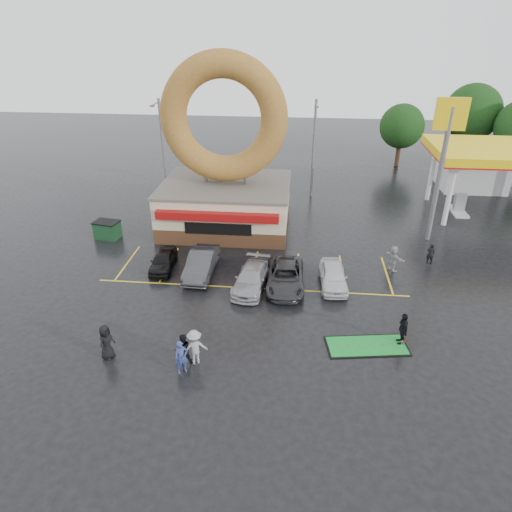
# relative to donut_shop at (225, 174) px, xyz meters

# --- Properties ---
(ground) EXTENTS (120.00, 120.00, 0.00)m
(ground) POSITION_rel_donut_shop_xyz_m (3.00, -12.97, -4.46)
(ground) COLOR black
(ground) RESTS_ON ground
(donut_shop) EXTENTS (10.20, 8.70, 13.50)m
(donut_shop) POSITION_rel_donut_shop_xyz_m (0.00, 0.00, 0.00)
(donut_shop) COLOR #472B19
(donut_shop) RESTS_ON ground
(gas_station) EXTENTS (12.30, 13.65, 5.90)m
(gas_station) POSITION_rel_donut_shop_xyz_m (23.00, 7.97, -0.77)
(gas_station) COLOR silver
(gas_station) RESTS_ON ground
(shell_sign) EXTENTS (2.20, 0.36, 10.60)m
(shell_sign) POSITION_rel_donut_shop_xyz_m (16.00, -0.97, 2.91)
(shell_sign) COLOR slate
(shell_sign) RESTS_ON ground
(streetlight_left) EXTENTS (0.40, 2.21, 9.00)m
(streetlight_left) POSITION_rel_donut_shop_xyz_m (-7.00, 6.95, 0.32)
(streetlight_left) COLOR slate
(streetlight_left) RESTS_ON ground
(streetlight_mid) EXTENTS (0.40, 2.21, 9.00)m
(streetlight_mid) POSITION_rel_donut_shop_xyz_m (7.00, 7.95, 0.32)
(streetlight_mid) COLOR slate
(streetlight_mid) RESTS_ON ground
(streetlight_right) EXTENTS (0.40, 2.21, 9.00)m
(streetlight_right) POSITION_rel_donut_shop_xyz_m (19.00, 8.95, 0.32)
(streetlight_right) COLOR slate
(streetlight_right) RESTS_ON ground
(tree_far_c) EXTENTS (6.30, 6.30, 9.00)m
(tree_far_c) POSITION_rel_donut_shop_xyz_m (25.00, 21.03, 1.37)
(tree_far_c) COLOR #332114
(tree_far_c) RESTS_ON ground
(tree_far_d) EXTENTS (4.90, 4.90, 7.00)m
(tree_far_d) POSITION_rel_donut_shop_xyz_m (17.00, 19.03, 0.07)
(tree_far_d) COLOR #332114
(tree_far_d) RESTS_ON ground
(car_black) EXTENTS (1.71, 3.78, 1.26)m
(car_black) POSITION_rel_donut_shop_xyz_m (-3.20, -7.61, -3.83)
(car_black) COLOR black
(car_black) RESTS_ON ground
(car_dgrey) EXTENTS (1.78, 4.76, 1.55)m
(car_dgrey) POSITION_rel_donut_shop_xyz_m (-0.45, -8.06, -3.69)
(car_dgrey) COLOR #303033
(car_dgrey) RESTS_ON ground
(car_silver) EXTENTS (2.41, 4.82, 1.35)m
(car_silver) POSITION_rel_donut_shop_xyz_m (3.07, -9.47, -3.79)
(car_silver) COLOR #99989D
(car_silver) RESTS_ON ground
(car_grey) EXTENTS (2.49, 5.14, 1.41)m
(car_grey) POSITION_rel_donut_shop_xyz_m (5.22, -9.12, -3.76)
(car_grey) COLOR #2C2C2F
(car_grey) RESTS_ON ground
(car_white) EXTENTS (1.86, 4.20, 1.40)m
(car_white) POSITION_rel_donut_shop_xyz_m (8.26, -8.72, -3.76)
(car_white) COLOR silver
(car_white) RESTS_ON ground
(person_blue) EXTENTS (0.79, 0.72, 1.80)m
(person_blue) POSITION_rel_donut_shop_xyz_m (0.57, -17.64, -3.56)
(person_blue) COLOR navy
(person_blue) RESTS_ON ground
(person_blackjkt) EXTENTS (1.06, 1.00, 1.73)m
(person_blackjkt) POSITION_rel_donut_shop_xyz_m (0.48, -17.01, -3.60)
(person_blackjkt) COLOR black
(person_blackjkt) RESTS_ON ground
(person_hoodie) EXTENTS (1.42, 1.12, 1.92)m
(person_hoodie) POSITION_rel_donut_shop_xyz_m (1.07, -16.90, -3.50)
(person_hoodie) COLOR gray
(person_hoodie) RESTS_ON ground
(person_bystander) EXTENTS (0.84, 1.06, 1.91)m
(person_bystander) POSITION_rel_donut_shop_xyz_m (-3.45, -16.92, -3.51)
(person_bystander) COLOR black
(person_bystander) RESTS_ON ground
(person_cameraman) EXTENTS (0.53, 1.13, 1.87)m
(person_cameraman) POSITION_rel_donut_shop_xyz_m (11.58, -14.31, -3.53)
(person_cameraman) COLOR black
(person_cameraman) RESTS_ON ground
(person_walker_near) EXTENTS (1.42, 1.66, 1.80)m
(person_walker_near) POSITION_rel_donut_shop_xyz_m (12.41, -6.29, -3.57)
(person_walker_near) COLOR #97979A
(person_walker_near) RESTS_ON ground
(person_walker_far) EXTENTS (0.56, 0.37, 1.53)m
(person_walker_far) POSITION_rel_donut_shop_xyz_m (15.19, -5.01, -3.70)
(person_walker_far) COLOR black
(person_walker_far) RESTS_ON ground
(dumpster) EXTENTS (1.98, 1.49, 1.30)m
(dumpster) POSITION_rel_donut_shop_xyz_m (-8.93, -3.20, -3.81)
(dumpster) COLOR #1A4424
(dumpster) RESTS_ON ground
(putting_green) EXTENTS (4.49, 2.46, 0.53)m
(putting_green) POSITION_rel_donut_shop_xyz_m (9.77, -14.78, -4.43)
(putting_green) COLOR black
(putting_green) RESTS_ON ground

